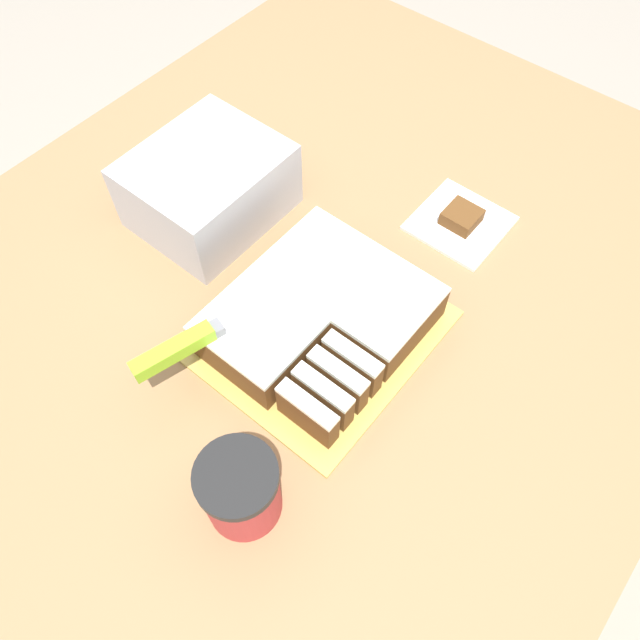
% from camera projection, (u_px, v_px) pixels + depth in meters
% --- Properties ---
extents(ground_plane, '(8.00, 8.00, 0.00)m').
position_uv_depth(ground_plane, '(311.00, 484.00, 1.71)').
color(ground_plane, '#9E9384').
extents(countertop, '(1.40, 1.10, 0.93)m').
position_uv_depth(countertop, '(308.00, 415.00, 1.32)').
color(countertop, '#936D47').
rests_on(countertop, ground_plane).
extents(cake_board, '(0.32, 0.28, 0.01)m').
position_uv_depth(cake_board, '(320.00, 333.00, 0.88)').
color(cake_board, gold).
rests_on(cake_board, countertop).
extents(cake, '(0.27, 0.24, 0.06)m').
position_uv_depth(cake, '(320.00, 315.00, 0.86)').
color(cake, brown).
rests_on(cake, cake_board).
extents(knife, '(0.34, 0.11, 0.02)m').
position_uv_depth(knife, '(199.00, 337.00, 0.79)').
color(knife, silver).
rests_on(knife, cake).
extents(coffee_cup, '(0.09, 0.09, 0.11)m').
position_uv_depth(coffee_cup, '(241.00, 490.00, 0.71)').
color(coffee_cup, '#B23333').
rests_on(coffee_cup, countertop).
extents(paper_napkin, '(0.14, 0.14, 0.01)m').
position_uv_depth(paper_napkin, '(460.00, 223.00, 1.00)').
color(paper_napkin, white).
rests_on(paper_napkin, countertop).
extents(brownie, '(0.05, 0.05, 0.02)m').
position_uv_depth(brownie, '(462.00, 217.00, 0.98)').
color(brownie, brown).
rests_on(brownie, paper_napkin).
extents(storage_box, '(0.22, 0.19, 0.12)m').
position_uv_depth(storage_box, '(208.00, 187.00, 0.96)').
color(storage_box, '#B2B2B7').
rests_on(storage_box, countertop).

